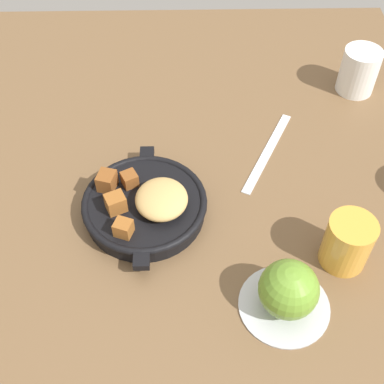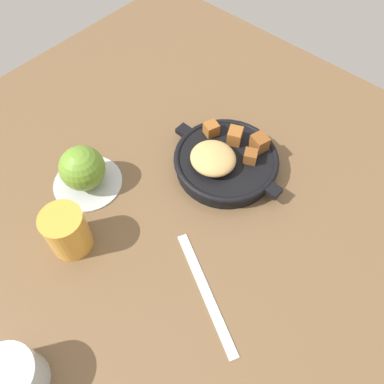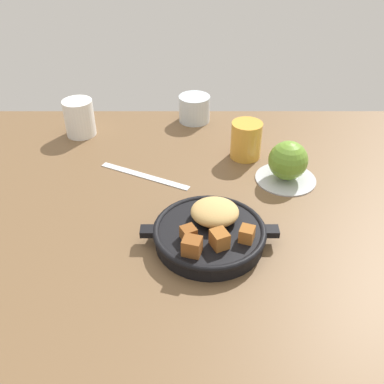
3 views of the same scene
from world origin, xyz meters
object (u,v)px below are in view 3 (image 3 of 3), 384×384
(cast_iron_skillet, at_px, (208,232))
(juice_glass_amber, at_px, (244,140))
(red_apple, at_px, (286,160))
(water_glass_short, at_px, (193,109))
(butter_knife, at_px, (143,176))
(white_creamer_pitcher, at_px, (78,118))

(cast_iron_skillet, bearing_deg, juice_glass_amber, 72.94)
(red_apple, bearing_deg, cast_iron_skillet, -130.17)
(juice_glass_amber, bearing_deg, red_apple, -51.43)
(cast_iron_skillet, xyz_separation_m, water_glass_short, (-0.03, 0.48, 0.01))
(cast_iron_skillet, bearing_deg, red_apple, 49.83)
(butter_knife, relative_size, white_creamer_pitcher, 2.40)
(cast_iron_skillet, relative_size, water_glass_short, 2.96)
(juice_glass_amber, relative_size, water_glass_short, 1.04)
(cast_iron_skillet, xyz_separation_m, butter_knife, (-0.14, 0.21, -0.02))
(red_apple, relative_size, white_creamer_pitcher, 0.92)
(cast_iron_skillet, xyz_separation_m, juice_glass_amber, (0.09, 0.30, 0.02))
(red_apple, bearing_deg, white_creamer_pitcher, 156.74)
(cast_iron_skillet, relative_size, juice_glass_amber, 2.85)
(white_creamer_pitcher, height_order, juice_glass_amber, white_creamer_pitcher)
(juice_glass_amber, distance_m, water_glass_short, 0.22)
(cast_iron_skillet, xyz_separation_m, white_creamer_pitcher, (-0.31, 0.41, 0.02))
(red_apple, relative_size, water_glass_short, 1.01)
(red_apple, xyz_separation_m, butter_knife, (-0.30, 0.01, -0.05))
(juice_glass_amber, bearing_deg, water_glass_short, 122.17)
(white_creamer_pitcher, distance_m, juice_glass_amber, 0.42)
(red_apple, distance_m, juice_glass_amber, 0.12)
(cast_iron_skillet, height_order, white_creamer_pitcher, white_creamer_pitcher)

